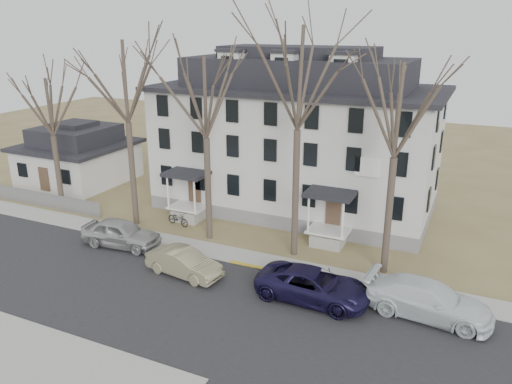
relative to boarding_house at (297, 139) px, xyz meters
The scene contains 17 objects.
ground 18.85m from the boarding_house, 83.64° to the right, with size 120.00×120.00×0.00m, color olive.
main_road 16.96m from the boarding_house, 82.85° to the right, with size 120.00×10.00×0.04m, color #27272A.
far_sidewalk 11.49m from the boarding_house, 78.64° to the right, with size 120.00×2.00×0.08m, color #A09F97.
yellow_curb 13.99m from the boarding_house, 57.18° to the right, with size 14.00×0.25×0.06m, color gold.
boarding_house is the anchor object (origin of this frame).
small_house 20.34m from the boarding_house, behind, with size 8.70×8.70×5.00m.
fence 21.48m from the boarding_house, 156.01° to the right, with size 14.00×0.06×1.20m, color gray.
tree_far_left 13.12m from the boarding_house, 137.82° to the right, with size 8.40×8.40×13.72m.
tree_mid_left 9.66m from the boarding_house, 110.20° to the right, with size 7.80×7.80×12.74m.
tree_center 10.39m from the boarding_house, 69.80° to the right, with size 9.00×9.00×14.70m.
tree_mid_right 12.51m from the boarding_house, 43.81° to the right, with size 7.80×7.80×12.74m.
tree_bungalow 18.17m from the boarding_house, 152.99° to the right, with size 6.60×6.60×10.78m.
car_silver 14.57m from the boarding_house, 122.37° to the right, with size 2.08×5.16×1.76m, color #ADADAD.
car_tan 14.23m from the boarding_house, 97.09° to the right, with size 1.59×4.55×1.50m, color gray.
car_navy 14.82m from the boarding_house, 65.68° to the right, with size 2.71×5.88×1.63m, color #181336.
car_white 17.07m from the boarding_house, 46.62° to the right, with size 2.45×6.02×1.75m, color white.
bicycle_left 10.65m from the boarding_house, 129.67° to the right, with size 0.66×1.88×0.99m, color black.
Camera 1 is at (10.61, -16.65, 13.49)m, focal length 35.00 mm.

